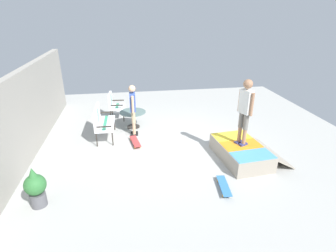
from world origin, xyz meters
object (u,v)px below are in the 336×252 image
at_px(person_skater, 245,107).
at_px(potted_plant, 36,187).
at_px(patio_bench, 101,120).
at_px(patio_chair_near_house, 114,104).
at_px(skateboard_spare, 224,186).
at_px(patio_table, 133,116).
at_px(person_watching, 133,107).
at_px(skateboard_by_bench, 135,141).
at_px(skate_ramp, 241,152).

xyz_separation_m(person_skater, potted_plant, (-1.22, 4.95, -1.04)).
bearing_deg(patio_bench, patio_chair_near_house, -12.20).
bearing_deg(skateboard_spare, patio_table, 26.43).
distance_m(patio_table, potted_plant, 4.38).
relative_size(patio_chair_near_house, person_watching, 0.61).
bearing_deg(person_skater, potted_plant, 103.82).
relative_size(patio_table, person_watching, 0.54).
height_order(patio_bench, patio_table, patio_bench).
bearing_deg(patio_bench, person_watching, -84.07).
xyz_separation_m(patio_table, person_watching, (-0.61, -0.01, 0.56)).
xyz_separation_m(patio_bench, potted_plant, (-3.12, 1.11, -0.15)).
height_order(patio_table, skateboard_by_bench, patio_table).
xyz_separation_m(skateboard_spare, potted_plant, (0.06, 4.04, 0.38)).
relative_size(person_skater, potted_plant, 1.94).
bearing_deg(person_skater, skateboard_by_bench, 65.22).
relative_size(person_watching, skateboard_by_bench, 2.03).
xyz_separation_m(skate_ramp, patio_chair_near_house, (3.53, 3.52, 0.39)).
xyz_separation_m(patio_chair_near_house, potted_plant, (-4.71, 1.45, -0.15)).
distance_m(patio_chair_near_house, potted_plant, 4.93).
relative_size(patio_table, skateboard_spare, 1.10).
bearing_deg(skateboard_by_bench, patio_table, 0.50).
xyz_separation_m(patio_chair_near_house, person_skater, (-3.49, -3.50, 0.89)).
bearing_deg(patio_bench, skateboard_spare, -137.29).
bearing_deg(patio_table, patio_chair_near_house, 37.11).
bearing_deg(skateboard_by_bench, patio_chair_near_house, 17.04).
relative_size(person_watching, potted_plant, 1.81).
distance_m(patio_table, skateboard_by_bench, 1.35).
bearing_deg(patio_table, skate_ramp, -132.84).
bearing_deg(potted_plant, skateboard_by_bench, -40.04).
bearing_deg(potted_plant, skateboard_spare, -90.83).
relative_size(skate_ramp, person_skater, 1.06).
height_order(person_watching, skateboard_spare, person_watching).
distance_m(patio_chair_near_house, person_watching, 1.66).
distance_m(patio_bench, person_skater, 4.38).
bearing_deg(skate_ramp, skateboard_by_bench, 64.80).
height_order(patio_chair_near_house, skateboard_by_bench, patio_chair_near_house).
bearing_deg(skate_ramp, skateboard_spare, 143.05).
distance_m(patio_bench, skateboard_by_bench, 1.29).
distance_m(person_skater, skateboard_by_bench, 3.42).
bearing_deg(potted_plant, patio_bench, -19.51).
height_order(patio_bench, skateboard_by_bench, patio_bench).
bearing_deg(skate_ramp, potted_plant, 103.33).
xyz_separation_m(patio_bench, patio_chair_near_house, (1.58, -0.34, -0.00)).
relative_size(skateboard_spare, potted_plant, 0.89).
bearing_deg(skate_ramp, person_watching, 54.35).
distance_m(person_skater, potted_plant, 5.20).
distance_m(skate_ramp, patio_chair_near_house, 5.00).
xyz_separation_m(skateboard_by_bench, potted_plant, (-2.52, 2.12, 0.38)).
height_order(patio_table, person_skater, person_skater).
bearing_deg(person_watching, patio_chair_near_house, 24.27).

